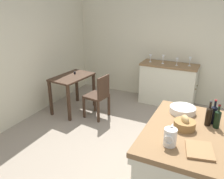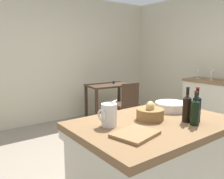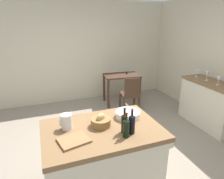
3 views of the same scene
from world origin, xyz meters
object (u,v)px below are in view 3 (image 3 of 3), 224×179
Objects in this scene: island_table at (103,156)px; wash_bowl at (128,114)px; wine_bottle_dark at (132,123)px; wine_bottle_green at (126,127)px; bread_basket at (101,121)px; side_cabinet at (209,104)px; cutting_board at (74,140)px; pitcher at (66,121)px; wine_bottle_amber at (124,123)px; wine_glass_right at (197,72)px; wine_glass_middle at (207,74)px; wooden_chair at (130,94)px; writing_desk at (122,80)px; wine_glass_left at (218,79)px.

island_table is 4.29× the size of wash_bowl.
wash_bowl is at bearing 71.24° from wine_bottle_dark.
wine_bottle_green is at bearing -54.50° from island_table.
bread_basket is at bearing 135.03° from wine_bottle_dark.
cutting_board is at bearing -161.65° from side_cabinet.
bread_basket is (0.40, -0.08, -0.04)m from pitcher.
wine_bottle_amber reaches higher than wine_bottle_green.
wine_glass_middle is at bearing -92.44° from wine_glass_right.
wooden_chair is 2.49m from pitcher.
wine_bottle_amber reaches higher than wine_bottle_dark.
pitcher is 3.16m from wine_glass_right.
wine_glass_left reaches higher than writing_desk.
wine_glass_middle is at bearing 21.00° from cutting_board.
wine_glass_right is (2.56, 1.25, 0.58)m from island_table.
side_cabinet reaches higher than writing_desk.
wine_glass_middle reaches higher than bread_basket.
wine_bottle_dark reaches higher than cutting_board.
writing_desk is 3.12× the size of wine_bottle_amber.
wash_bowl is (0.80, 0.02, -0.06)m from pitcher.
pitcher is (-0.39, 0.13, 0.50)m from island_table.
writing_desk is 4.15× the size of pitcher.
bread_basket is 0.40m from wine_bottle_dark.
bread_basket is 2.71m from wine_glass_middle.
cutting_board reaches higher than writing_desk.
island_table is 0.47m from bread_basket.
wine_bottle_amber is at bearing -160.14° from wine_glass_left.
wine_glass_right is at bearing 25.06° from bread_basket.
cutting_board is at bearing -122.41° from writing_desk.
cutting_board is at bearing -164.26° from wine_glass_left.
pitcher reaches higher than wash_bowl.
wash_bowl is at bearing 20.20° from island_table.
pitcher is at bearing 145.59° from wine_bottle_green.
writing_desk is at bearing 133.24° from wine_glass_right.
wine_bottle_dark is 2.41m from wine_glass_left.
bread_basket is at bearing -166.53° from wine_glass_left.
wash_bowl is at bearing 58.67° from wine_bottle_amber.
bread_basket is at bearing 120.09° from wine_bottle_green.
writing_desk is 2.91× the size of wash_bowl.
wine_bottle_green reaches higher than wash_bowl.
wine_glass_middle is at bearing 20.73° from island_table.
wine_glass_left is at bearing -107.54° from side_cabinet.
side_cabinet is 7.65× the size of wine_glass_left.
wash_bowl is (-2.16, -0.67, 0.45)m from side_cabinet.
bread_basket is 1.44× the size of wine_glass_right.
wooden_chair is 2.95× the size of wine_bottle_dark.
wine_bottle_green reaches higher than wine_glass_middle.
wine_glass_left is (1.17, -1.89, 0.40)m from writing_desk.
cutting_board is 1.91× the size of wine_glass_left.
wine_bottle_dark is 0.99× the size of wine_bottle_amber.
wooden_chair is at bearing 134.79° from wine_glass_left.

